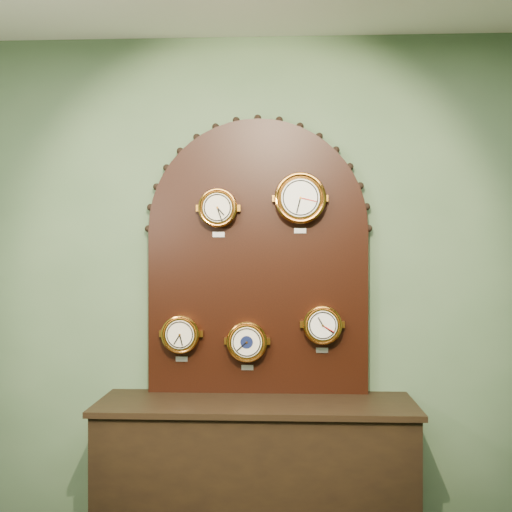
{
  "coord_description": "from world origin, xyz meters",
  "views": [
    {
      "loc": [
        0.15,
        -1.06,
        1.59
      ],
      "look_at": [
        0.0,
        2.25,
        1.58
      ],
      "focal_mm": 44.98,
      "sensor_mm": 36.0,
      "label": 1
    }
  ],
  "objects_px": {
    "display_board": "(258,247)",
    "roman_clock": "(218,208)",
    "barometer": "(247,342)",
    "tide_clock": "(322,325)",
    "arabic_clock": "(300,198)",
    "shop_counter": "(256,485)",
    "hygrometer": "(181,334)"
  },
  "relations": [
    {
      "from": "display_board",
      "to": "roman_clock",
      "type": "relative_size",
      "value": 5.83
    },
    {
      "from": "display_board",
      "to": "arabic_clock",
      "type": "xyz_separation_m",
      "value": [
        0.23,
        -0.07,
        0.26
      ]
    },
    {
      "from": "shop_counter",
      "to": "barometer",
      "type": "distance_m",
      "value": 0.74
    },
    {
      "from": "arabic_clock",
      "to": "tide_clock",
      "type": "distance_m",
      "value": 0.69
    },
    {
      "from": "arabic_clock",
      "to": "tide_clock",
      "type": "relative_size",
      "value": 1.25
    },
    {
      "from": "shop_counter",
      "to": "roman_clock",
      "type": "height_order",
      "value": "roman_clock"
    },
    {
      "from": "barometer",
      "to": "display_board",
      "type": "bearing_deg",
      "value": 50.53
    },
    {
      "from": "display_board",
      "to": "hygrometer",
      "type": "height_order",
      "value": "display_board"
    },
    {
      "from": "shop_counter",
      "to": "tide_clock",
      "type": "xyz_separation_m",
      "value": [
        0.35,
        0.15,
        0.81
      ]
    },
    {
      "from": "arabic_clock",
      "to": "tide_clock",
      "type": "xyz_separation_m",
      "value": [
        0.12,
        0.0,
        -0.68
      ]
    },
    {
      "from": "display_board",
      "to": "barometer",
      "type": "relative_size",
      "value": 5.66
    },
    {
      "from": "roman_clock",
      "to": "tide_clock",
      "type": "bearing_deg",
      "value": 0.0
    },
    {
      "from": "shop_counter",
      "to": "arabic_clock",
      "type": "height_order",
      "value": "arabic_clock"
    },
    {
      "from": "display_board",
      "to": "arabic_clock",
      "type": "height_order",
      "value": "display_board"
    },
    {
      "from": "display_board",
      "to": "tide_clock",
      "type": "height_order",
      "value": "display_board"
    },
    {
      "from": "display_board",
      "to": "arabic_clock",
      "type": "distance_m",
      "value": 0.36
    },
    {
      "from": "barometer",
      "to": "shop_counter",
      "type": "bearing_deg",
      "value": -70.35
    },
    {
      "from": "display_board",
      "to": "tide_clock",
      "type": "xyz_separation_m",
      "value": [
        0.35,
        -0.07,
        -0.42
      ]
    },
    {
      "from": "hygrometer",
      "to": "tide_clock",
      "type": "distance_m",
      "value": 0.77
    },
    {
      "from": "roman_clock",
      "to": "tide_clock",
      "type": "xyz_separation_m",
      "value": [
        0.56,
        0.0,
        -0.63
      ]
    },
    {
      "from": "hygrometer",
      "to": "barometer",
      "type": "xyz_separation_m",
      "value": [
        0.36,
        -0.0,
        -0.04
      ]
    },
    {
      "from": "hygrometer",
      "to": "arabic_clock",
      "type": "bearing_deg",
      "value": -0.15
    },
    {
      "from": "barometer",
      "to": "tide_clock",
      "type": "relative_size",
      "value": 1.04
    },
    {
      "from": "roman_clock",
      "to": "arabic_clock",
      "type": "relative_size",
      "value": 0.81
    },
    {
      "from": "arabic_clock",
      "to": "barometer",
      "type": "height_order",
      "value": "arabic_clock"
    },
    {
      "from": "display_board",
      "to": "roman_clock",
      "type": "xyz_separation_m",
      "value": [
        -0.21,
        -0.07,
        0.21
      ]
    },
    {
      "from": "shop_counter",
      "to": "display_board",
      "type": "xyz_separation_m",
      "value": [
        0.0,
        0.22,
        1.23
      ]
    },
    {
      "from": "tide_clock",
      "to": "shop_counter",
      "type": "bearing_deg",
      "value": -156.33
    },
    {
      "from": "roman_clock",
      "to": "hygrometer",
      "type": "distance_m",
      "value": 0.71
    },
    {
      "from": "shop_counter",
      "to": "display_board",
      "type": "distance_m",
      "value": 1.25
    },
    {
      "from": "roman_clock",
      "to": "arabic_clock",
      "type": "distance_m",
      "value": 0.45
    },
    {
      "from": "tide_clock",
      "to": "arabic_clock",
      "type": "bearing_deg",
      "value": -179.22
    }
  ]
}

